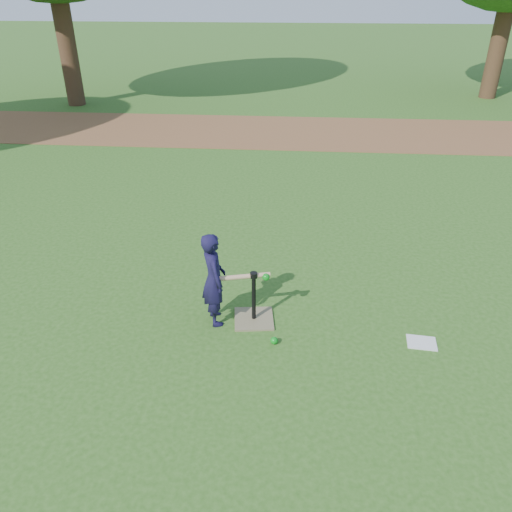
{
  "coord_description": "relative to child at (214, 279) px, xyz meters",
  "views": [
    {
      "loc": [
        0.55,
        -4.7,
        3.37
      ],
      "look_at": [
        0.16,
        0.1,
        0.65
      ],
      "focal_mm": 35.0,
      "sensor_mm": 36.0,
      "label": 1
    }
  ],
  "objects": [
    {
      "name": "swing_action",
      "position": [
        0.33,
        0.02,
        0.03
      ],
      "size": [
        0.63,
        0.2,
        0.08
      ],
      "color": "tan",
      "rests_on": "ground"
    },
    {
      "name": "dirt_strip",
      "position": [
        0.27,
        7.74,
        -0.53
      ],
      "size": [
        24.0,
        3.0,
        0.01
      ],
      "primitive_type": "cube",
      "color": "brown",
      "rests_on": "ground"
    },
    {
      "name": "child",
      "position": [
        0.0,
        0.0,
        0.0
      ],
      "size": [
        0.38,
        0.46,
        1.08
      ],
      "primitive_type": "imported",
      "rotation": [
        0.0,
        0.0,
        1.95
      ],
      "color": "#151133",
      "rests_on": "ground"
    },
    {
      "name": "wiffle_ball_ground",
      "position": [
        0.67,
        -0.36,
        -0.5
      ],
      "size": [
        0.08,
        0.08,
        0.08
      ],
      "primitive_type": "sphere",
      "color": "#0C8818",
      "rests_on": "ground"
    },
    {
      "name": "clipboard",
      "position": [
        2.22,
        -0.23,
        -0.53
      ],
      "size": [
        0.32,
        0.26,
        0.01
      ],
      "primitive_type": "cube",
      "rotation": [
        0.0,
        0.0,
        -0.1
      ],
      "color": "silver",
      "rests_on": "ground"
    },
    {
      "name": "batting_tee",
      "position": [
        0.43,
        0.04,
        -0.43
      ],
      "size": [
        0.48,
        0.48,
        0.61
      ],
      "color": "#786D4C",
      "rests_on": "ground"
    },
    {
      "name": "ground",
      "position": [
        0.27,
        0.24,
        -0.54
      ],
      "size": [
        80.0,
        80.0,
        0.0
      ],
      "primitive_type": "plane",
      "color": "#285116",
      "rests_on": "ground"
    }
  ]
}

